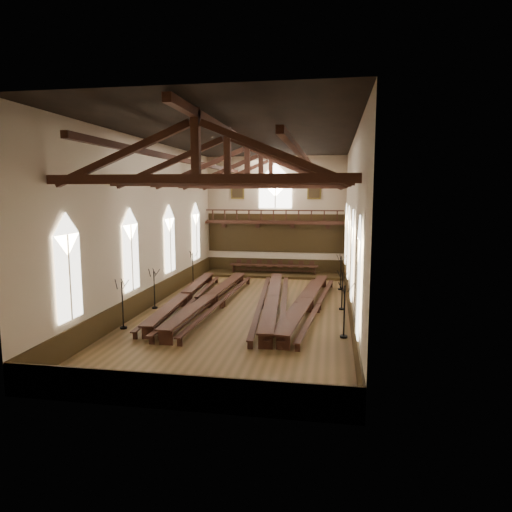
{
  "coord_description": "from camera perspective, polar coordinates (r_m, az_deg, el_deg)",
  "views": [
    {
      "loc": [
        4.92,
        -26.13,
        6.9
      ],
      "look_at": [
        0.25,
        1.5,
        3.01
      ],
      "focal_mm": 32.0,
      "sensor_mm": 36.0,
      "label": 1
    }
  ],
  "objects": [
    {
      "name": "side_windows",
      "position": [
        26.78,
        -1.06,
        1.12
      ],
      "size": [
        11.85,
        19.8,
        4.5
      ],
      "color": "white",
      "rests_on": "room_walls"
    },
    {
      "name": "refectory_row_b",
      "position": [
        27.95,
        -5.54,
        -5.17
      ],
      "size": [
        1.91,
        15.1,
        0.82
      ],
      "color": "#381A12",
      "rests_on": "ground"
    },
    {
      "name": "candelabrum_left_mid",
      "position": [
        28.12,
        -12.57,
        -4.95
      ],
      "size": [
        0.71,
        0.72,
        2.43
      ],
      "color": "black",
      "rests_on": "ground"
    },
    {
      "name": "end_window",
      "position": [
        39.34,
        2.43,
        8.36
      ],
      "size": [
        2.8,
        0.12,
        3.8
      ],
      "color": "white",
      "rests_on": "room_walls"
    },
    {
      "name": "refectory_row_d",
      "position": [
        27.14,
        6.51,
        -5.62
      ],
      "size": [
        2.31,
        14.91,
        0.79
      ],
      "color": "#381A12",
      "rests_on": "ground"
    },
    {
      "name": "portraits",
      "position": [
        39.34,
        2.43,
        8.19
      ],
      "size": [
        7.75,
        0.09,
        1.45
      ],
      "color": "brown",
      "rests_on": "room_walls"
    },
    {
      "name": "wainscot_band",
      "position": [
        27.33,
        -1.05,
        -5.43
      ],
      "size": [
        12.0,
        26.0,
        1.2
      ],
      "color": "#372710",
      "rests_on": "ground"
    },
    {
      "name": "high_chairs",
      "position": [
        39.06,
        2.35,
        -1.19
      ],
      "size": [
        6.73,
        0.43,
        0.98
      ],
      "color": "#381A12",
      "rests_on": "dais"
    },
    {
      "name": "minstrels_gallery",
      "position": [
        39.22,
        2.36,
        3.52
      ],
      "size": [
        11.8,
        1.24,
        3.7
      ],
      "color": "#381A12",
      "rests_on": "room_walls"
    },
    {
      "name": "candelabrum_right_far",
      "position": [
        33.21,
        10.52,
        -2.85
      ],
      "size": [
        0.77,
        0.75,
        2.57
      ],
      "color": "black",
      "rests_on": "ground"
    },
    {
      "name": "refectory_row_c",
      "position": [
        27.43,
        2.05,
        -5.38
      ],
      "size": [
        2.32,
        15.19,
        0.82
      ],
      "color": "#381A12",
      "rests_on": "ground"
    },
    {
      "name": "candelabrum_left_far",
      "position": [
        35.18,
        -7.88,
        -2.21
      ],
      "size": [
        0.74,
        0.75,
        2.53
      ],
      "color": "black",
      "rests_on": "ground"
    },
    {
      "name": "candelabrum_right_mid",
      "position": [
        27.65,
        10.69,
        -5.15
      ],
      "size": [
        0.72,
        0.68,
        2.38
      ],
      "color": "black",
      "rests_on": "ground"
    },
    {
      "name": "candelabrum_left_near",
      "position": [
        24.4,
        -16.29,
        -6.93
      ],
      "size": [
        0.77,
        0.76,
        2.59
      ],
      "color": "black",
      "rests_on": "ground"
    },
    {
      "name": "dais",
      "position": [
        38.45,
        2.21,
        -2.29
      ],
      "size": [
        11.4,
        3.04,
        0.2
      ],
      "primitive_type": "cube",
      "color": "#372710",
      "rests_on": "ground"
    },
    {
      "name": "refectory_row_a",
      "position": [
        28.76,
        -8.86,
        -4.96
      ],
      "size": [
        1.94,
        14.46,
        0.75
      ],
      "color": "#381A12",
      "rests_on": "ground"
    },
    {
      "name": "high_table",
      "position": [
        38.33,
        2.22,
        -1.27
      ],
      "size": [
        7.45,
        0.85,
        0.7
      ],
      "color": "#381A12",
      "rests_on": "dais"
    },
    {
      "name": "ground",
      "position": [
        27.47,
        -1.04,
        -6.65
      ],
      "size": [
        26.0,
        26.0,
        0.0
      ],
      "primitive_type": "plane",
      "color": "brown",
      "rests_on": "ground"
    },
    {
      "name": "candelabrum_right_near",
      "position": [
        22.41,
        10.95,
        -7.98
      ],
      "size": [
        0.79,
        0.81,
        2.7
      ],
      "color": "black",
      "rests_on": "ground"
    },
    {
      "name": "roof_trusses",
      "position": [
        26.63,
        -1.09,
        10.73
      ],
      "size": [
        11.7,
        25.7,
        2.8
      ],
      "color": "#381A12",
      "rests_on": "room_walls"
    },
    {
      "name": "room_walls",
      "position": [
        26.6,
        -1.08,
        6.95
      ],
      "size": [
        26.0,
        26.0,
        26.0
      ],
      "color": "#BCAF8E",
      "rests_on": "ground"
    }
  ]
}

